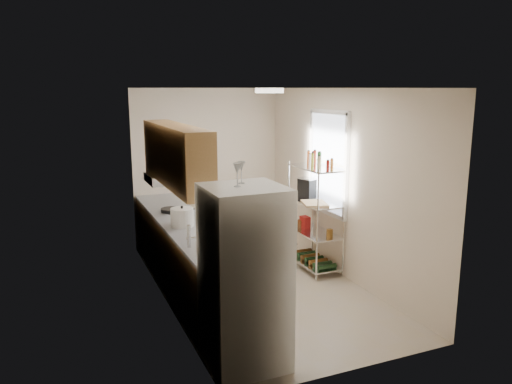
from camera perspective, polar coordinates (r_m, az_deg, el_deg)
room at (r=6.40m, az=0.37°, el=0.10°), size 2.52×4.42×2.62m
counter_run at (r=6.74m, az=-8.38°, el=-6.89°), size 0.63×3.51×0.90m
upper_cabinets at (r=6.08m, az=-9.20°, el=4.20°), size 0.33×2.20×0.72m
range_hood at (r=6.93m, az=-10.23°, el=1.57°), size 0.50×0.60×0.12m
window at (r=7.22m, az=8.25°, el=3.33°), size 0.06×1.00×1.46m
bakers_rack at (r=7.14m, az=6.86°, el=-0.33°), size 0.45×0.90×1.73m
ceiling_dome at (r=5.99m, az=1.54°, el=11.52°), size 0.34×0.34×0.05m
refrigerator at (r=4.72m, az=-1.33°, el=-9.75°), size 0.71×0.71×1.74m
wine_glass_a at (r=4.44m, az=-2.15°, el=1.96°), size 0.08×0.08×0.21m
wine_glass_b at (r=4.58m, az=-1.68°, el=2.24°), size 0.07×0.07×0.21m
rice_cooker at (r=6.30m, az=-8.44°, el=-2.88°), size 0.29×0.29×0.23m
frying_pan_large at (r=7.09m, az=-9.72°, el=-2.04°), size 0.33×0.33×0.05m
frying_pan_small at (r=7.02m, az=-9.36°, el=-2.14°), size 0.25×0.25×0.05m
cutting_board at (r=6.99m, az=6.72°, el=-1.30°), size 0.42×0.48×0.03m
espresso_machine at (r=7.44m, az=5.84°, el=0.54°), size 0.23×0.28×0.29m
storage_bag at (r=7.45m, az=5.62°, el=-3.44°), size 0.11×0.16×0.17m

